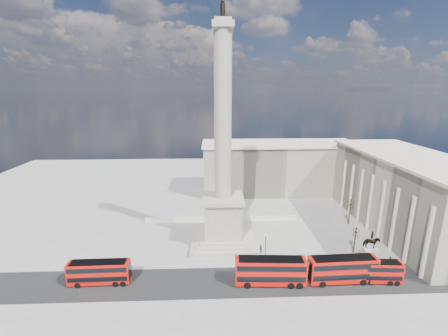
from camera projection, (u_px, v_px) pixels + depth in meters
ground at (224, 253)px, 63.48m from camera, size 180.00×180.00×0.00m
asphalt_road at (254, 281)px, 54.00m from camera, size 120.00×9.00×0.01m
nelsons_column at (223, 187)px, 65.04m from camera, size 14.00×14.00×49.85m
balustrade_wall at (222, 219)px, 78.81m from camera, size 40.00×0.60×1.10m
building_east at (408, 193)px, 72.48m from camera, size 19.00×46.00×18.60m
building_northeast at (279, 167)px, 100.79m from camera, size 51.00×17.00×16.60m
red_bus_a at (100, 272)px, 52.88m from camera, size 10.69×2.69×4.32m
red_bus_b at (271, 271)px, 52.62m from camera, size 12.53×3.53×5.03m
red_bus_c at (343, 269)px, 53.24m from camera, size 12.16×3.25×4.89m
red_bus_d at (373, 271)px, 53.38m from camera, size 10.15×3.03×4.06m
victorian_lamp at (265, 245)px, 59.23m from camera, size 0.53×0.53×6.15m
equestrian_statue at (370, 254)px, 58.08m from camera, size 3.51×2.63×7.44m
bare_tree_near at (397, 222)px, 63.22m from camera, size 1.87×1.87×8.17m
bare_tree_mid at (356, 232)px, 62.37m from camera, size 1.61×1.61×6.12m
bare_tree_far at (351, 204)px, 75.55m from camera, size 1.75×1.75×7.14m
pedestrian_walking at (365, 254)px, 61.25m from camera, size 0.65×0.46×1.69m
pedestrian_standing at (390, 260)px, 59.14m from camera, size 0.98×0.88×1.67m
pedestrian_crossing at (261, 249)px, 63.21m from camera, size 0.65×1.20×1.94m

